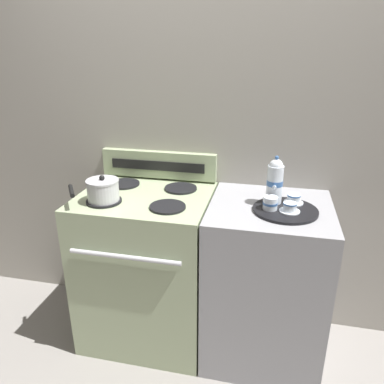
{
  "coord_description": "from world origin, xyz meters",
  "views": [
    {
      "loc": [
        0.35,
        -1.8,
        1.68
      ],
      "look_at": [
        -0.03,
        -0.09,
        1.0
      ],
      "focal_mm": 35.0,
      "sensor_mm": 36.0,
      "label": 1
    }
  ],
  "objects_px": {
    "saucepan": "(102,190)",
    "teapot": "(275,181)",
    "teacup_left": "(290,207)",
    "teacup_right": "(294,199)",
    "serving_tray": "(285,210)",
    "stove": "(148,267)",
    "creamer_jug": "(270,203)"
  },
  "relations": [
    {
      "from": "serving_tray",
      "to": "teacup_right",
      "type": "height_order",
      "value": "teacup_right"
    },
    {
      "from": "teacup_right",
      "to": "creamer_jug",
      "type": "bearing_deg",
      "value": -138.16
    },
    {
      "from": "saucepan",
      "to": "creamer_jug",
      "type": "height_order",
      "value": "saucepan"
    },
    {
      "from": "stove",
      "to": "teacup_left",
      "type": "distance_m",
      "value": 0.92
    },
    {
      "from": "stove",
      "to": "saucepan",
      "type": "bearing_deg",
      "value": -142.16
    },
    {
      "from": "teapot",
      "to": "teacup_left",
      "type": "xyz_separation_m",
      "value": [
        0.08,
        -0.1,
        -0.09
      ]
    },
    {
      "from": "serving_tray",
      "to": "teacup_left",
      "type": "xyz_separation_m",
      "value": [
        0.02,
        -0.03,
        0.03
      ]
    },
    {
      "from": "serving_tray",
      "to": "creamer_jug",
      "type": "height_order",
      "value": "creamer_jug"
    },
    {
      "from": "stove",
      "to": "teapot",
      "type": "relative_size",
      "value": 3.74
    },
    {
      "from": "saucepan",
      "to": "serving_tray",
      "type": "bearing_deg",
      "value": 5.33
    },
    {
      "from": "saucepan",
      "to": "teacup_left",
      "type": "xyz_separation_m",
      "value": [
        0.95,
        0.06,
        -0.03
      ]
    },
    {
      "from": "teapot",
      "to": "teacup_right",
      "type": "height_order",
      "value": "teapot"
    },
    {
      "from": "teacup_left",
      "to": "stove",
      "type": "bearing_deg",
      "value": 174.1
    },
    {
      "from": "saucepan",
      "to": "teapot",
      "type": "height_order",
      "value": "teapot"
    },
    {
      "from": "serving_tray",
      "to": "saucepan",
      "type": "bearing_deg",
      "value": -174.67
    },
    {
      "from": "teacup_left",
      "to": "teacup_right",
      "type": "distance_m",
      "value": 0.12
    },
    {
      "from": "teapot",
      "to": "teacup_left",
      "type": "bearing_deg",
      "value": -51.38
    },
    {
      "from": "serving_tray",
      "to": "teacup_left",
      "type": "relative_size",
      "value": 3.18
    },
    {
      "from": "teapot",
      "to": "serving_tray",
      "type": "bearing_deg",
      "value": -48.91
    },
    {
      "from": "serving_tray",
      "to": "teacup_left",
      "type": "bearing_deg",
      "value": -57.94
    },
    {
      "from": "teacup_left",
      "to": "teacup_right",
      "type": "bearing_deg",
      "value": 79.39
    },
    {
      "from": "saucepan",
      "to": "teapot",
      "type": "bearing_deg",
      "value": 10.24
    },
    {
      "from": "saucepan",
      "to": "teapot",
      "type": "distance_m",
      "value": 0.88
    },
    {
      "from": "teacup_right",
      "to": "creamer_jug",
      "type": "relative_size",
      "value": 1.35
    },
    {
      "from": "stove",
      "to": "teapot",
      "type": "height_order",
      "value": "teapot"
    },
    {
      "from": "serving_tray",
      "to": "teapot",
      "type": "bearing_deg",
      "value": 131.09
    },
    {
      "from": "stove",
      "to": "serving_tray",
      "type": "height_order",
      "value": "serving_tray"
    },
    {
      "from": "stove",
      "to": "teapot",
      "type": "bearing_deg",
      "value": 1.66
    },
    {
      "from": "teacup_left",
      "to": "serving_tray",
      "type": "bearing_deg",
      "value": 122.06
    },
    {
      "from": "serving_tray",
      "to": "teapot",
      "type": "height_order",
      "value": "teapot"
    },
    {
      "from": "teacup_left",
      "to": "teacup_right",
      "type": "height_order",
      "value": "same"
    },
    {
      "from": "creamer_jug",
      "to": "teacup_right",
      "type": "bearing_deg",
      "value": 41.84
    }
  ]
}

